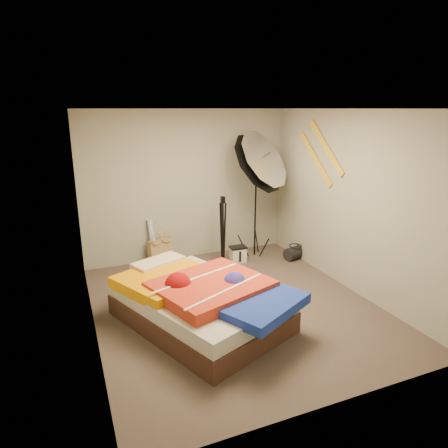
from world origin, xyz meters
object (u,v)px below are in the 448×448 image
duffel_bag (295,253)px  photo_umbrella (257,164)px  bed (201,301)px  tote_bag (160,251)px  camera_tripod (223,226)px  wrapping_roll (153,242)px  camera_case (238,255)px

duffel_bag → photo_umbrella: bearing=143.6°
photo_umbrella → duffel_bag: bearing=-20.7°
bed → photo_umbrella: size_ratio=1.03×
tote_bag → camera_tripod: bearing=-49.1°
wrapping_roll → photo_umbrella: (1.66, -0.50, 1.27)m
photo_umbrella → bed: bearing=-133.6°
camera_tripod → camera_case: bearing=6.7°
camera_case → bed: (-1.23, -1.64, 0.16)m
wrapping_roll → bed: wrapping_roll is taller
wrapping_roll → duffel_bag: size_ratio=2.07×
camera_case → camera_tripod: bearing=-171.4°
photo_umbrella → wrapping_roll: bearing=163.3°
tote_bag → bed: (-0.01, -2.11, 0.08)m
bed → photo_umbrella: 2.63m
tote_bag → duffel_bag: tote_bag is taller
camera_case → bed: bearing=-125.0°
tote_bag → camera_case: (1.22, -0.47, -0.08)m
duffel_bag → photo_umbrella: size_ratio=0.16×
tote_bag → photo_umbrella: (1.55, -0.47, 1.44)m
camera_case → tote_bag: bearing=160.8°
wrapping_roll → duffel_bag: wrapping_roll is taller
tote_bag → bed: bearing=-111.0°
bed → photo_umbrella: bearing=46.4°
camera_case → camera_tripod: size_ratio=0.22×
camera_tripod → duffel_bag: bearing=-9.6°
bed → camera_tripod: camera_tripod is taller
duffel_bag → camera_tripod: bearing=154.8°
photo_umbrella → tote_bag: bearing=163.0°
tote_bag → bed: bed is taller
bed → photo_umbrella: (1.56, 1.64, 1.35)m
duffel_bag → bed: bed is taller
duffel_bag → camera_tripod: (-1.25, 0.21, 0.56)m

